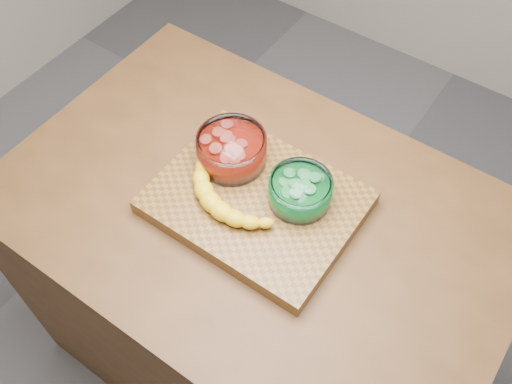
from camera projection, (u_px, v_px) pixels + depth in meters
The scene contains 6 objects.
ground at pixel (256, 348), 2.05m from camera, with size 3.50×3.50×0.00m, color #525256.
counter at pixel (256, 293), 1.68m from camera, with size 1.20×0.80×0.90m, color #4D2F17.
cutting_board at pixel (256, 202), 1.30m from camera, with size 0.45×0.35×0.04m, color brown.
bowl_red at pixel (232, 150), 1.32m from camera, with size 0.16×0.16×0.08m.
bowl_green at pixel (300, 191), 1.26m from camera, with size 0.14×0.14×0.07m.
banana at pixel (231, 192), 1.27m from camera, with size 0.29×0.17×0.04m, color gold, non-canonical shape.
Camera 1 is at (0.43, -0.61, 1.99)m, focal length 40.00 mm.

